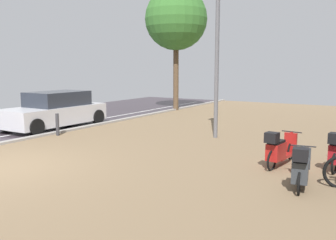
{
  "coord_description": "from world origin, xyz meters",
  "views": [
    {
      "loc": [
        7.95,
        -5.15,
        2.41
      ],
      "look_at": [
        3.63,
        2.02,
        1.2
      ],
      "focal_mm": 38.85,
      "sensor_mm": 36.0,
      "label": 1
    }
  ],
  "objects_px": {
    "street_tree": "(176,19)",
    "scooter_mid": "(301,168)",
    "scooter_near": "(279,149)",
    "bollard_far": "(57,125)",
    "lamp_post": "(217,47)",
    "parked_car_near": "(55,111)"
  },
  "relations": [
    {
      "from": "street_tree",
      "to": "scooter_mid",
      "type": "bearing_deg",
      "value": -49.74
    },
    {
      "from": "scooter_near",
      "to": "bollard_far",
      "type": "xyz_separation_m",
      "value": [
        -7.84,
        0.08,
        -0.03
      ]
    },
    {
      "from": "street_tree",
      "to": "bollard_far",
      "type": "height_order",
      "value": "street_tree"
    },
    {
      "from": "scooter_near",
      "to": "lamp_post",
      "type": "bearing_deg",
      "value": 137.0
    },
    {
      "from": "lamp_post",
      "to": "bollard_far",
      "type": "distance_m",
      "value": 6.23
    },
    {
      "from": "scooter_near",
      "to": "bollard_far",
      "type": "bearing_deg",
      "value": 179.4
    },
    {
      "from": "scooter_mid",
      "to": "scooter_near",
      "type": "bearing_deg",
      "value": 119.18
    },
    {
      "from": "parked_car_near",
      "to": "street_tree",
      "type": "relative_size",
      "value": 0.62
    },
    {
      "from": "street_tree",
      "to": "bollard_far",
      "type": "relative_size",
      "value": 8.63
    },
    {
      "from": "scooter_near",
      "to": "parked_car_near",
      "type": "bearing_deg",
      "value": 171.91
    },
    {
      "from": "scooter_near",
      "to": "scooter_mid",
      "type": "relative_size",
      "value": 1.05
    },
    {
      "from": "scooter_near",
      "to": "lamp_post",
      "type": "distance_m",
      "value": 4.71
    },
    {
      "from": "street_tree",
      "to": "lamp_post",
      "type": "bearing_deg",
      "value": -50.71
    },
    {
      "from": "street_tree",
      "to": "parked_car_near",
      "type": "bearing_deg",
      "value": -98.49
    },
    {
      "from": "bollard_far",
      "to": "street_tree",
      "type": "bearing_deg",
      "value": 92.04
    },
    {
      "from": "scooter_near",
      "to": "bollard_far",
      "type": "height_order",
      "value": "scooter_near"
    },
    {
      "from": "parked_car_near",
      "to": "bollard_far",
      "type": "xyz_separation_m",
      "value": [
        1.49,
        -1.24,
        -0.28
      ]
    },
    {
      "from": "parked_car_near",
      "to": "lamp_post",
      "type": "xyz_separation_m",
      "value": [
        6.49,
        1.32,
        2.41
      ]
    },
    {
      "from": "scooter_mid",
      "to": "bollard_far",
      "type": "height_order",
      "value": "scooter_mid"
    },
    {
      "from": "lamp_post",
      "to": "parked_car_near",
      "type": "bearing_deg",
      "value": -168.5
    },
    {
      "from": "lamp_post",
      "to": "bollard_far",
      "type": "height_order",
      "value": "lamp_post"
    },
    {
      "from": "parked_car_near",
      "to": "lamp_post",
      "type": "relative_size",
      "value": 0.77
    }
  ]
}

